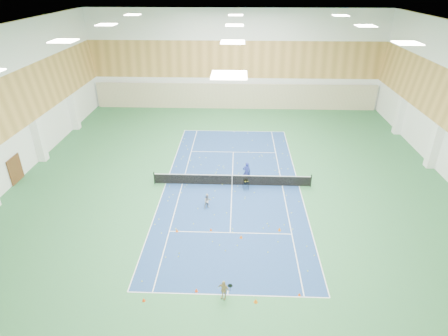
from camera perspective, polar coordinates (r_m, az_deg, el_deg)
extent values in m
plane|color=#2D6A3C|center=(30.80, 1.23, -2.61)|extent=(40.00, 40.00, 0.00)
cube|color=navy|center=(30.80, 1.23, -2.60)|extent=(10.97, 23.77, 0.01)
cube|color=#C6B793|center=(48.42, 1.71, 10.86)|extent=(35.40, 0.16, 3.20)
cube|color=#593319|center=(35.35, -29.19, -0.18)|extent=(0.08, 1.80, 2.20)
imported|color=navy|center=(30.89, 3.47, -0.63)|extent=(0.69, 0.48, 1.82)
imported|color=gray|center=(27.62, -2.51, -5.05)|extent=(0.73, 0.69, 1.19)
imported|color=tan|center=(20.80, -0.07, -18.05)|extent=(0.76, 0.56, 1.19)
cone|color=#F15D0C|center=(25.68, -7.19, -9.40)|extent=(0.21, 0.21, 0.23)
cone|color=#F2560C|center=(25.61, -2.01, -9.33)|extent=(0.18, 0.18, 0.19)
cone|color=#E7600C|center=(24.97, 2.62, -10.40)|extent=(0.21, 0.21, 0.23)
cone|color=orange|center=(25.85, 8.47, -9.21)|extent=(0.22, 0.22, 0.24)
cone|color=#FF420D|center=(21.43, -12.15, -19.01)|extent=(0.19, 0.19, 0.20)
cone|color=#FF480D|center=(21.51, -4.23, -18.05)|extent=(0.20, 0.20, 0.22)
cone|color=orange|center=(21.00, 4.87, -19.48)|extent=(0.22, 0.22, 0.25)
cone|color=#F34C0C|center=(21.66, 11.43, -18.33)|extent=(0.17, 0.17, 0.19)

